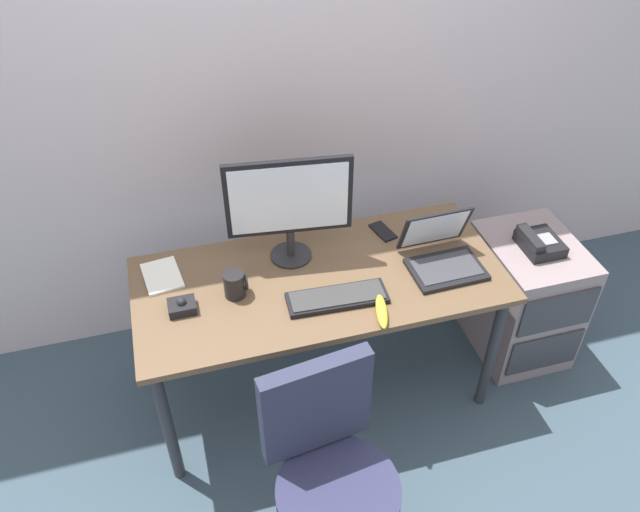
{
  "coord_description": "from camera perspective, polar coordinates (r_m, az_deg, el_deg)",
  "views": [
    {
      "loc": [
        -0.54,
        -1.91,
        2.53
      ],
      "look_at": [
        0.0,
        0.0,
        0.85
      ],
      "focal_mm": 35.57,
      "sensor_mm": 36.0,
      "label": 1
    }
  ],
  "objects": [
    {
      "name": "ground_plane",
      "position": [
        3.21,
        0.0,
        -11.62
      ],
      "size": [
        8.0,
        8.0,
        0.0
      ],
      "primitive_type": "plane",
      "color": "#3A4E5A"
    },
    {
      "name": "back_wall",
      "position": [
        2.9,
        -3.96,
        17.25
      ],
      "size": [
        6.0,
        0.1,
        2.8
      ],
      "primitive_type": "cube",
      "color": "beige",
      "rests_on": "ground"
    },
    {
      "name": "trackball_mouse",
      "position": [
        2.58,
        -12.31,
        -4.42
      ],
      "size": [
        0.11,
        0.09,
        0.07
      ],
      "color": "black",
      "rests_on": "desk"
    },
    {
      "name": "desk",
      "position": [
        2.73,
        0.0,
        -3.18
      ],
      "size": [
        1.56,
        0.71,
        0.73
      ],
      "color": "brown",
      "rests_on": "ground"
    },
    {
      "name": "banana",
      "position": [
        2.52,
        5.56,
        -4.97
      ],
      "size": [
        0.09,
        0.2,
        0.04
      ],
      "primitive_type": "ellipsoid",
      "rotation": [
        0.0,
        0.0,
        1.33
      ],
      "color": "yellow",
      "rests_on": "desk"
    },
    {
      "name": "coffee_mug",
      "position": [
        2.59,
        -7.65,
        -2.55
      ],
      "size": [
        0.1,
        0.09,
        0.11
      ],
      "color": "black",
      "rests_on": "desk"
    },
    {
      "name": "keyboard",
      "position": [
        2.57,
        1.55,
        -3.76
      ],
      "size": [
        0.42,
        0.16,
        0.03
      ],
      "color": "black",
      "rests_on": "desk"
    },
    {
      "name": "office_chair",
      "position": [
        2.42,
        1.0,
        -19.96
      ],
      "size": [
        0.52,
        0.52,
        0.94
      ],
      "color": "black",
      "rests_on": "ground"
    },
    {
      "name": "paper_notepad",
      "position": [
        2.76,
        -14.03,
        -1.74
      ],
      "size": [
        0.17,
        0.22,
        0.01
      ],
      "primitive_type": "cube",
      "rotation": [
        0.0,
        0.0,
        0.13
      ],
      "color": "white",
      "rests_on": "desk"
    },
    {
      "name": "desk_phone",
      "position": [
        3.09,
        19.1,
        1.12
      ],
      "size": [
        0.17,
        0.2,
        0.09
      ],
      "color": "black",
      "rests_on": "file_cabinet"
    },
    {
      "name": "laptop",
      "position": [
        2.76,
        10.92,
        0.17
      ],
      "size": [
        0.32,
        0.3,
        0.23
      ],
      "color": "black",
      "rests_on": "desk"
    },
    {
      "name": "cell_phone",
      "position": [
        2.93,
        5.68,
        2.22
      ],
      "size": [
        0.1,
        0.15,
        0.01
      ],
      "primitive_type": "cube",
      "rotation": [
        0.0,
        0.0,
        0.24
      ],
      "color": "black",
      "rests_on": "desk"
    },
    {
      "name": "file_cabinet",
      "position": [
        3.33,
        17.77,
        -3.5
      ],
      "size": [
        0.42,
        0.53,
        0.65
      ],
      "color": "gray",
      "rests_on": "ground"
    },
    {
      "name": "monitor_main",
      "position": [
        2.61,
        -2.8,
        4.78
      ],
      "size": [
        0.53,
        0.18,
        0.49
      ],
      "color": "#262628",
      "rests_on": "desk"
    }
  ]
}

